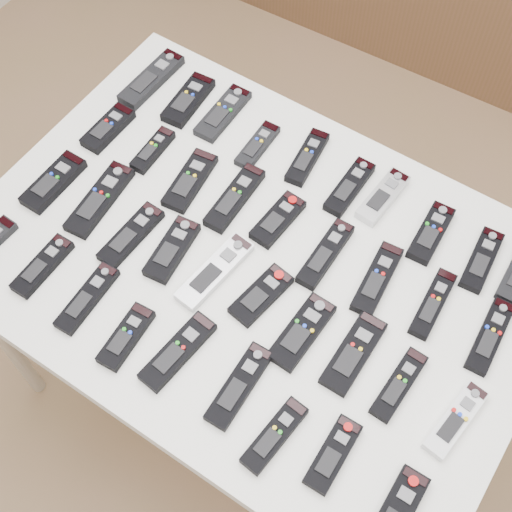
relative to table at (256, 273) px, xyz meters
The scene contains 37 objects.
ground 0.74m from the table, 47.95° to the right, with size 4.00×4.00×0.00m, color olive.
table is the anchor object (origin of this frame).
remote_0 0.60m from the table, 150.39° to the left, with size 0.06×0.20×0.02m, color black.
remote_1 0.49m from the table, 143.95° to the left, with size 0.06×0.17×0.02m, color black.
remote_2 0.43m from the table, 134.75° to the left, with size 0.06×0.18×0.02m, color black.
remote_3 0.32m from the table, 122.97° to the left, with size 0.04×0.15×0.02m, color black.
remote_4 0.31m from the table, 99.93° to the left, with size 0.05×0.16×0.02m, color black.
remote_5 0.30m from the table, 74.94° to the left, with size 0.05×0.16×0.02m, color black.
remote_6 0.34m from the table, 62.77° to the left, with size 0.05×0.16×0.02m, color #B7B7BC.
remote_7 0.40m from the table, 42.99° to the left, with size 0.05×0.16×0.02m, color black.
remote_8 0.50m from the table, 33.14° to the left, with size 0.05×0.16×0.02m, color black.
remote_10 0.52m from the table, 168.17° to the left, with size 0.06×0.15×0.02m, color black.
remote_11 0.39m from the table, 163.17° to the left, with size 0.04×0.14×0.02m, color black.
remote_12 0.27m from the table, 159.86° to the left, with size 0.06×0.17×0.02m, color black.
remote_13 0.18m from the table, 140.63° to the left, with size 0.05×0.19×0.02m, color black.
remote_14 0.13m from the table, 97.52° to the left, with size 0.06×0.15×0.02m, color black.
remote_15 0.17m from the table, 37.37° to the left, with size 0.05×0.18×0.02m, color black.
remote_16 0.27m from the table, 22.14° to the left, with size 0.05×0.18×0.02m, color black.
remote_17 0.39m from the table, 16.99° to the left, with size 0.04×0.17×0.02m, color black.
remote_18 0.52m from the table, 12.62° to the left, with size 0.05×0.18×0.02m, color black.
remote_19 0.52m from the table, 169.82° to the right, with size 0.06×0.17×0.02m, color black.
remote_20 0.40m from the table, 169.93° to the right, with size 0.06×0.21×0.02m, color black.
remote_21 0.29m from the table, 158.48° to the right, with size 0.05×0.18×0.02m, color black.
remote_22 0.20m from the table, 152.95° to the right, with size 0.06×0.16×0.02m, color black.
remote_23 0.12m from the table, 125.99° to the right, with size 0.05×0.20×0.02m, color #B7B7BC.
remote_24 0.11m from the table, 49.33° to the right, with size 0.06×0.15×0.02m, color black.
remote_25 0.21m from the table, 28.19° to the right, with size 0.06×0.17×0.02m, color black.
remote_26 0.30m from the table, 14.72° to the right, with size 0.06×0.18×0.02m, color black.
remote_27 0.41m from the table, 12.06° to the right, with size 0.04×0.16×0.02m, color black.
remote_28 0.53m from the table, ahead, with size 0.05×0.17×0.02m, color silver.
remote_30 0.47m from the table, 143.95° to the right, with size 0.05×0.16×0.02m, color black.
remote_31 0.38m from the table, 131.09° to the right, with size 0.05×0.17×0.02m, color black.
remote_32 0.33m from the table, 111.28° to the right, with size 0.05×0.15×0.02m, color black.
remote_33 0.28m from the table, 92.19° to the right, with size 0.05×0.18×0.02m, color black.
remote_34 0.30m from the table, 62.86° to the right, with size 0.05×0.18×0.02m, color black.
remote_35 0.40m from the table, 51.22° to the right, with size 0.04×0.16×0.02m, color black.
remote_36 0.46m from the table, 37.65° to the right, with size 0.05×0.15×0.02m, color black.
Camera 1 is at (0.32, -0.52, 2.13)m, focal length 50.00 mm.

